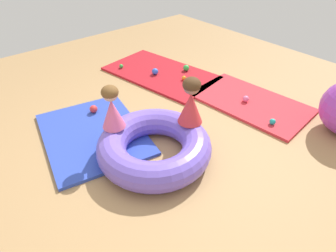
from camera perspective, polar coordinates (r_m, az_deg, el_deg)
ground_plane at (r=3.43m, az=-1.98°, el=-4.35°), size 8.00×8.00×0.00m
gym_mat_far_right at (r=4.39m, az=15.89°, el=4.49°), size 1.70×1.09×0.04m
gym_mat_far_left at (r=3.73m, az=-14.49°, el=-1.46°), size 1.69×1.43×0.04m
gym_mat_front at (r=5.06m, az=-1.46°, el=10.34°), size 2.02×1.38×0.04m
inflatable_cushion at (r=3.21m, az=-2.72°, el=-3.99°), size 1.27×1.27×0.32m
child_in_red at (r=3.17m, az=4.52°, el=4.90°), size 0.37×0.37×0.55m
child_in_pink at (r=3.15m, az=-10.98°, el=3.59°), size 0.30×0.30×0.50m
play_ball_green at (r=5.26m, az=-9.18°, el=11.54°), size 0.07×0.07×0.07m
play_ball_teal at (r=3.95m, az=19.86°, el=0.82°), size 0.08×0.08×0.08m
play_ball_pink at (r=4.33m, az=15.03°, el=5.18°), size 0.09×0.09×0.09m
play_ball_red at (r=4.07m, az=-14.42°, el=3.25°), size 0.11×0.11×0.11m
play_ball_blue at (r=4.96m, az=-2.56°, el=10.66°), size 0.11×0.11×0.11m
play_ball_yellow at (r=3.61m, az=-10.15°, el=-0.97°), size 0.09×0.09×0.09m
play_ball_orange at (r=4.79m, az=3.16°, el=9.41°), size 0.07×0.07×0.07m
play_ball_green_second at (r=5.09m, az=3.59°, el=11.33°), size 0.10×0.10×0.10m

